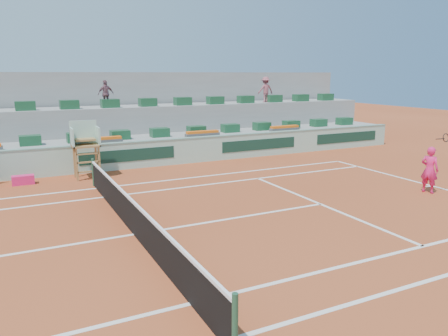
# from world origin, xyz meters

# --- Properties ---
(ground) EXTENTS (90.00, 90.00, 0.00)m
(ground) POSITION_xyz_m (0.00, 0.00, 0.00)
(ground) COLOR #953D1D
(ground) RESTS_ON ground
(seating_tier_lower) EXTENTS (36.00, 4.00, 1.20)m
(seating_tier_lower) POSITION_xyz_m (0.00, 10.70, 0.60)
(seating_tier_lower) COLOR #969694
(seating_tier_lower) RESTS_ON ground
(seating_tier_upper) EXTENTS (36.00, 2.40, 2.60)m
(seating_tier_upper) POSITION_xyz_m (0.00, 12.30, 1.30)
(seating_tier_upper) COLOR #969694
(seating_tier_upper) RESTS_ON ground
(stadium_back_wall) EXTENTS (36.00, 0.40, 4.40)m
(stadium_back_wall) POSITION_xyz_m (0.00, 13.90, 2.20)
(stadium_back_wall) COLOR #969694
(stadium_back_wall) RESTS_ON ground
(player_bag) EXTENTS (0.83, 0.37, 0.37)m
(player_bag) POSITION_xyz_m (-2.49, 7.41, 0.18)
(player_bag) COLOR #EF1F68
(player_bag) RESTS_ON ground
(spectator_mid) EXTENTS (0.87, 0.47, 1.41)m
(spectator_mid) POSITION_xyz_m (1.83, 11.77, 3.30)
(spectator_mid) COLOR #7D5360
(spectator_mid) RESTS_ON seating_tier_upper
(spectator_right) EXTENTS (1.01, 0.61, 1.53)m
(spectator_right) POSITION_xyz_m (11.49, 11.88, 3.37)
(spectator_right) COLOR #984C56
(spectator_right) RESTS_ON seating_tier_upper
(court_lines) EXTENTS (23.89, 11.09, 0.01)m
(court_lines) POSITION_xyz_m (0.00, 0.00, 0.01)
(court_lines) COLOR white
(court_lines) RESTS_ON ground
(tennis_net) EXTENTS (0.10, 11.97, 1.10)m
(tennis_net) POSITION_xyz_m (0.00, 0.00, 0.53)
(tennis_net) COLOR black
(tennis_net) RESTS_ON ground
(advertising_hoarding) EXTENTS (36.00, 0.34, 1.26)m
(advertising_hoarding) POSITION_xyz_m (0.02, 8.50, 0.63)
(advertising_hoarding) COLOR #A0C9B4
(advertising_hoarding) RESTS_ON ground
(umpire_chair) EXTENTS (1.10, 0.90, 2.40)m
(umpire_chair) POSITION_xyz_m (0.00, 7.50, 1.54)
(umpire_chair) COLOR olive
(umpire_chair) RESTS_ON ground
(seat_row_lower) EXTENTS (32.90, 0.60, 0.44)m
(seat_row_lower) POSITION_xyz_m (0.00, 9.80, 1.42)
(seat_row_lower) COLOR #184A2A
(seat_row_lower) RESTS_ON seating_tier_lower
(seat_row_upper) EXTENTS (32.90, 0.60, 0.44)m
(seat_row_upper) POSITION_xyz_m (0.00, 11.70, 2.82)
(seat_row_upper) COLOR #184A2A
(seat_row_upper) RESTS_ON seating_tier_upper
(flower_planters) EXTENTS (26.80, 0.36, 0.28)m
(flower_planters) POSITION_xyz_m (-1.50, 9.00, 1.33)
(flower_planters) COLOR #4F4F4F
(flower_planters) RESTS_ON seating_tier_lower
(tennis_player) EXTENTS (0.58, 0.92, 2.28)m
(tennis_player) POSITION_xyz_m (10.91, -0.58, 0.87)
(tennis_player) COLOR #EF1F68
(tennis_player) RESTS_ON ground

